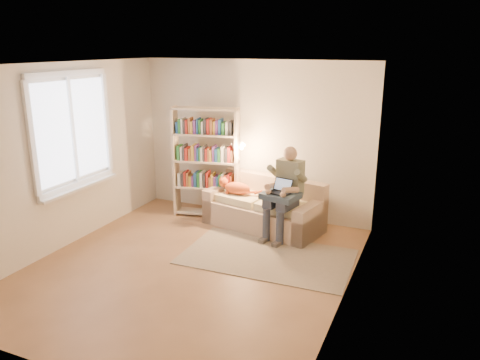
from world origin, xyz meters
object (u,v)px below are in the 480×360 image
at_px(person, 285,188).
at_px(laptop, 280,189).
at_px(bookshelf, 206,157).
at_px(sofa, 265,210).
at_px(cat, 237,188).

bearing_deg(person, laptop, -96.83).
bearing_deg(bookshelf, sofa, -17.39).
height_order(laptop, bookshelf, bookshelf).
bearing_deg(person, cat, 178.28).
xyz_separation_m(cat, bookshelf, (-0.63, 0.13, 0.42)).
distance_m(sofa, person, 0.68).
xyz_separation_m(laptop, bookshelf, (-1.46, 0.46, 0.25)).
bearing_deg(cat, bookshelf, -179.31).
xyz_separation_m(cat, laptop, (0.83, -0.33, 0.18)).
xyz_separation_m(person, laptop, (-0.04, -0.12, 0.01)).
bearing_deg(bookshelf, cat, -23.31).
relative_size(cat, laptop, 1.97).
height_order(sofa, bookshelf, bookshelf).
xyz_separation_m(sofa, bookshelf, (-1.09, 0.10, 0.74)).
height_order(cat, bookshelf, bookshelf).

